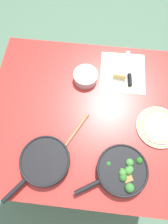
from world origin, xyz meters
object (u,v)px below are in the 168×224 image
object	(u,v)px
skillet_broccoli	(122,171)
dinner_plate_stack	(159,127)
skillet_eggs	(45,161)
wooden_spoon	(66,145)
cheese_block	(120,72)
grater_knife	(129,73)
prep_bowl_steel	(86,77)

from	to	relation	value
skillet_broccoli	dinner_plate_stack	world-z (taller)	skillet_broccoli
skillet_eggs	wooden_spoon	size ratio (longest dim) A/B	1.09
cheese_block	dinner_plate_stack	distance (m)	0.41
skillet_eggs	grater_knife	distance (m)	0.75
skillet_eggs	dinner_plate_stack	size ratio (longest dim) A/B	1.43
cheese_block	prep_bowl_steel	xyz separation A→B (m)	(-0.22, -0.06, 0.01)
dinner_plate_stack	wooden_spoon	bearing A→B (deg)	-162.57
wooden_spoon	cheese_block	bearing A→B (deg)	178.79
grater_knife	dinner_plate_stack	size ratio (longest dim) A/B	1.08
wooden_spoon	dinner_plate_stack	size ratio (longest dim) A/B	1.31
wooden_spoon	prep_bowl_steel	xyz separation A→B (m)	(0.06, 0.44, 0.02)
wooden_spoon	prep_bowl_steel	size ratio (longest dim) A/B	2.16
skillet_broccoli	cheese_block	distance (m)	0.61
skillet_broccoli	prep_bowl_steel	xyz separation A→B (m)	(-0.25, 0.55, -0.00)
skillet_broccoli	prep_bowl_steel	world-z (taller)	skillet_broccoli
skillet_eggs	cheese_block	size ratio (longest dim) A/B	4.06
skillet_broccoli	skillet_eggs	size ratio (longest dim) A/B	1.03
cheese_block	grater_knife	bearing A→B (deg)	9.55
dinner_plate_stack	prep_bowl_steel	world-z (taller)	prep_bowl_steel
skillet_broccoli	wooden_spoon	distance (m)	0.33
skillet_eggs	grater_knife	xyz separation A→B (m)	(0.44, 0.61, -0.02)
cheese_block	dinner_plate_stack	size ratio (longest dim) A/B	0.35
skillet_broccoli	skillet_eggs	distance (m)	0.41
prep_bowl_steel	skillet_broccoli	bearing A→B (deg)	-65.46
grater_knife	cheese_block	distance (m)	0.06
skillet_broccoli	prep_bowl_steel	distance (m)	0.60
skillet_broccoli	wooden_spoon	bearing A→B (deg)	-50.15
wooden_spoon	skillet_eggs	bearing A→B (deg)	-14.87
grater_knife	cheese_block	xyz separation A→B (m)	(-0.06, -0.01, 0.01)
skillet_broccoli	wooden_spoon	size ratio (longest dim) A/B	1.13
grater_knife	dinner_plate_stack	xyz separation A→B (m)	(0.17, -0.35, 0.00)
wooden_spoon	skillet_broccoli	bearing A→B (deg)	98.96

